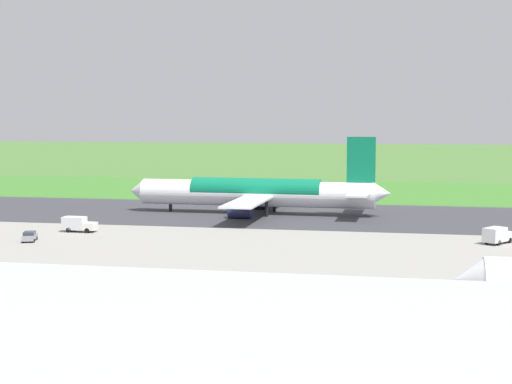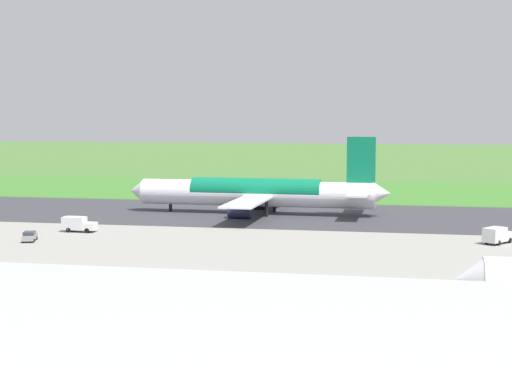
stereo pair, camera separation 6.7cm
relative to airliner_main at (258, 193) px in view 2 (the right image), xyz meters
name	(u,v)px [view 2 (the right image)]	position (x,y,z in m)	size (l,w,h in m)	color
ground_plane	(225,213)	(6.80, -0.01, -4.35)	(800.00, 800.00, 0.00)	#477233
runway_asphalt	(225,213)	(6.80, -0.01, -4.32)	(600.00, 41.62, 0.06)	#38383D
apron_concrete	(93,284)	(6.80, 68.29, -4.33)	(440.00, 110.00, 0.05)	gray
grass_verge_foreground	(264,193)	(6.80, -43.03, -4.33)	(600.00, 80.00, 0.04)	#3C782B
airliner_main	(258,193)	(0.00, 0.00, 0.00)	(54.05, 44.13, 15.88)	white
service_truck_baggage	(497,235)	(-43.57, 29.02, -2.95)	(5.19, 6.03, 2.65)	silver
service_car_followme	(30,236)	(29.10, 40.70, -3.51)	(2.98, 4.55, 1.62)	gray
service_truck_fuel	(78,224)	(25.62, 29.95, -2.95)	(5.86, 2.45, 2.65)	silver
no_stopping_sign	(237,188)	(12.91, -39.21, -2.96)	(0.60, 0.10, 2.33)	slate
traffic_cone_orange	(226,192)	(16.14, -39.74, -4.08)	(0.40, 0.40, 0.55)	orange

